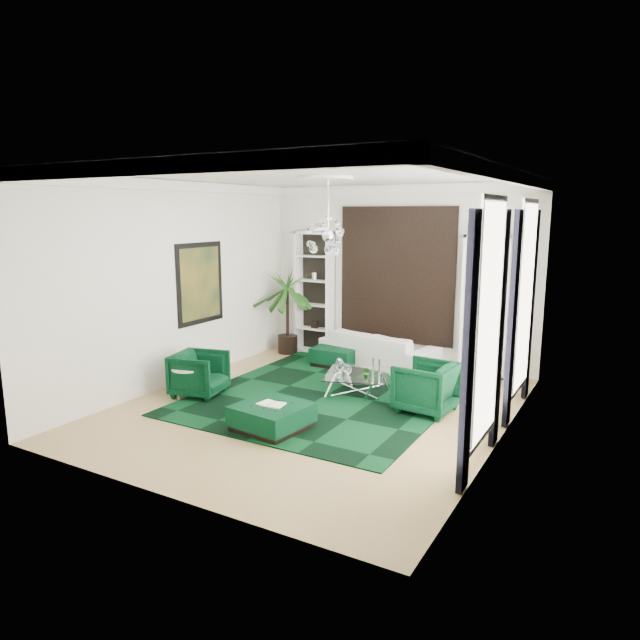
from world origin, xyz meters
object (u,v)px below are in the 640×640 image
Objects in this scene: palm at (287,300)px; armchair_right at (426,387)px; armchair_left at (199,374)px; ottoman_side at (337,356)px; sofa at (378,349)px; coffee_table at (358,384)px; ottoman_front at (272,417)px; side_table at (189,383)px.

armchair_right is at bearing -28.24° from palm.
ottoman_side is (1.19, 3.01, -0.19)m from armchair_left.
coffee_table is (0.47, -1.96, -0.17)m from sofa.
palm is at bearing 165.67° from ottoman_side.
sofa reaches higher than coffee_table.
coffee_table is 1.23× the size of ottoman_side.
ottoman_front is (-0.38, -2.16, 0.01)m from coffee_table.
armchair_right is 0.37× the size of palm.
ottoman_side is 3.84m from ottoman_front.
armchair_left reaches higher than ottoman_front.
coffee_table is 2.01m from ottoman_side.
side_table is (-2.03, -3.63, -0.09)m from sofa.
sofa is 4.44× the size of side_table.
armchair_right is at bearing 139.27° from sofa.
side_table is at bearing -146.22° from coffee_table.
sofa is 4.13m from ottoman_front.
palm is (-4.12, 2.21, 0.83)m from armchair_right.
ottoman_front is 0.39× the size of palm.
side_table is at bearing -65.12° from armchair_right.
palm is (-2.76, 1.96, 1.06)m from coffee_table.
coffee_table is 3.55m from palm.
palm reaches higher than armchair_left.
sofa is 0.89m from ottoman_side.
sofa reaches higher than side_table.
armchair_left is at bearing -67.98° from armchair_right.
side_table is (-0.05, -0.23, -0.12)m from armchair_left.
armchair_left is 1.53× the size of side_table.
side_table is at bearing 70.62° from sofa.
sofa is 4.16m from side_table.
sofa reaches higher than ottoman_side.
palm is (-1.51, 0.38, 1.05)m from ottoman_side.
armchair_right reaches higher than sofa.
ottoman_front is (2.06, -0.73, -0.20)m from armchair_left.
side_table reaches higher than coffee_table.
armchair_right is at bearing 47.55° from ottoman_front.
sofa is at bearing 103.35° from coffee_table.
ottoman_side is at bearing 128.53° from coffee_table.
side_table is at bearing 166.78° from ottoman_front.
armchair_left is 0.95× the size of ottoman_side.
armchair_right reaches higher than coffee_table.
ottoman_side is 1.61× the size of side_table.
coffee_table is at bearing 113.14° from sofa.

